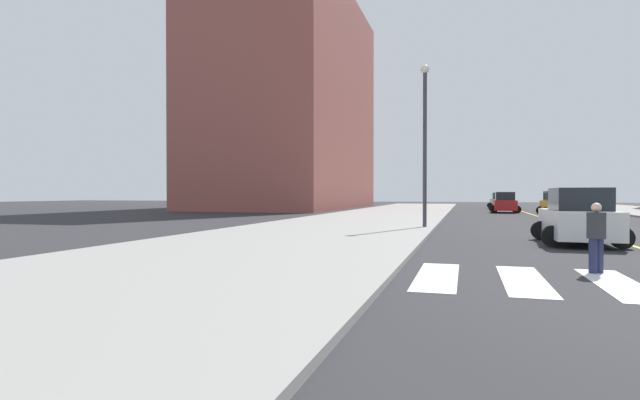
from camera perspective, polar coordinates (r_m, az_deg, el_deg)
sidewalk_kerb_west at (r=28.24m, az=2.97°, el=-2.89°), size 10.00×120.00×0.15m
lane_divider_paint at (r=47.80m, az=23.15°, el=-1.55°), size 0.16×80.00×0.01m
low_rise_brick_west at (r=66.06m, az=-3.35°, el=10.93°), size 16.00×32.00×27.13m
car_white_nearest at (r=20.59m, az=27.42°, el=-1.83°), size 2.88×4.62×2.06m
car_red_second at (r=51.94m, az=20.36°, el=-0.33°), size 2.86×4.55×2.02m
car_silver_third at (r=66.31m, az=19.84°, el=-0.12°), size 2.87×4.52×2.00m
car_yellow_fourth at (r=46.79m, az=25.46°, el=-0.42°), size 2.94×4.70×2.10m
pedestrian_crossing at (r=13.25m, az=29.03°, el=-3.47°), size 0.41×0.41×1.64m
street_lamp at (r=26.31m, az=11.90°, el=7.55°), size 0.44×0.44×8.30m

